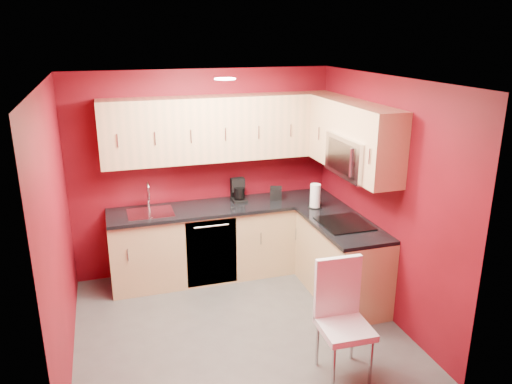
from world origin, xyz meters
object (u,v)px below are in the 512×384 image
microwave (358,156)px  sink (150,209)px  paper_towel (315,196)px  coffee_maker (239,190)px  dining_chair (345,322)px  napkin_holder (276,193)px

microwave → sink: microwave is taller
paper_towel → coffee_maker: bearing=148.4°
coffee_maker → paper_towel: paper_towel is taller
dining_chair → coffee_maker: bearing=99.9°
coffee_maker → napkin_holder: 0.47m
napkin_holder → paper_towel: bearing=-51.3°
microwave → dining_chair: microwave is taller
napkin_holder → dining_chair: napkin_holder is taller
paper_towel → microwave: bearing=-71.3°
microwave → dining_chair: (-0.69, -1.21, -1.13)m
microwave → sink: 2.43m
coffee_maker → napkin_holder: (0.46, -0.06, -0.06)m
microwave → coffee_maker: size_ratio=2.72×
microwave → coffee_maker: (-1.00, 1.09, -0.61)m
microwave → napkin_holder: bearing=118.0°
microwave → paper_towel: 0.87m
microwave → coffee_maker: bearing=132.7°
microwave → paper_towel: (-0.20, 0.59, -0.61)m
sink → paper_towel: size_ratio=1.82×
microwave → coffee_maker: 1.60m
microwave → dining_chair: size_ratio=0.72×
sink → paper_towel: sink is taller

